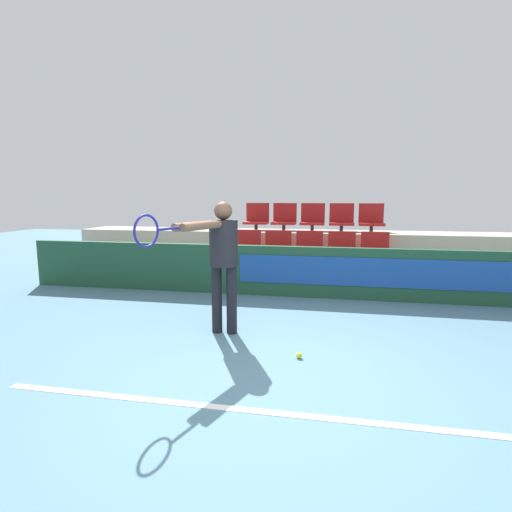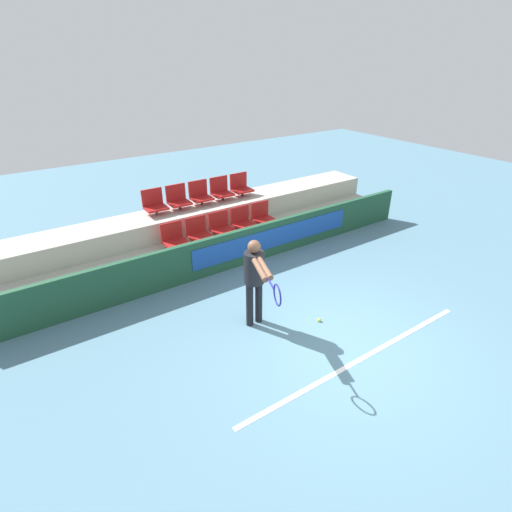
{
  "view_description": "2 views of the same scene",
  "coord_description": "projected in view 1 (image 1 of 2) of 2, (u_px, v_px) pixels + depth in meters",
  "views": [
    {
      "loc": [
        0.44,
        -3.33,
        1.72
      ],
      "look_at": [
        -0.64,
        2.22,
        0.86
      ],
      "focal_mm": 28.0,
      "sensor_mm": 36.0,
      "label": 1
    },
    {
      "loc": [
        -4.17,
        -3.53,
        4.41
      ],
      "look_at": [
        -0.16,
        2.38,
        0.72
      ],
      "focal_mm": 28.0,
      "sensor_mm": 36.0,
      "label": 2
    }
  ],
  "objects": [
    {
      "name": "stadium_chair_2",
      "position": [
        309.0,
        249.0,
        7.43
      ],
      "size": [
        0.5,
        0.42,
        0.57
      ],
      "color": "#333333",
      "rests_on": "bleacher_tier_front"
    },
    {
      "name": "stadium_chair_9",
      "position": [
        371.0,
        220.0,
        8.09
      ],
      "size": [
        0.5,
        0.42,
        0.57
      ],
      "color": "#333333",
      "rests_on": "bleacher_tier_middle"
    },
    {
      "name": "stadium_chair_6",
      "position": [
        284.0,
        219.0,
        8.43
      ],
      "size": [
        0.5,
        0.42,
        0.57
      ],
      "color": "#333333",
      "rests_on": "bleacher_tier_middle"
    },
    {
      "name": "stadium_chair_4",
      "position": [
        375.0,
        250.0,
        7.2
      ],
      "size": [
        0.5,
        0.42,
        0.57
      ],
      "color": "#333333",
      "rests_on": "bleacher_tier_front"
    },
    {
      "name": "stadium_chair_0",
      "position": [
        247.0,
        247.0,
        7.65
      ],
      "size": [
        0.5,
        0.42,
        0.57
      ],
      "color": "#333333",
      "rests_on": "bleacher_tier_front"
    },
    {
      "name": "ground_plane",
      "position": [
        279.0,
        389.0,
        3.58
      ],
      "size": [
        30.0,
        30.0,
        0.0
      ],
      "primitive_type": "plane",
      "color": "slate"
    },
    {
      "name": "tennis_ball",
      "position": [
        299.0,
        355.0,
        4.26
      ],
      "size": [
        0.07,
        0.07,
        0.07
      ],
      "color": "#CCDB33",
      "rests_on": "ground"
    },
    {
      "name": "stadium_chair_7",
      "position": [
        313.0,
        219.0,
        8.32
      ],
      "size": [
        0.5,
        0.42,
        0.57
      ],
      "color": "#333333",
      "rests_on": "bleacher_tier_middle"
    },
    {
      "name": "bleacher_tier_front",
      "position": [
        308.0,
        276.0,
        7.38
      ],
      "size": [
        9.93,
        0.99,
        0.5
      ],
      "color": "#ADA89E",
      "rests_on": "ground"
    },
    {
      "name": "tennis_player",
      "position": [
        220.0,
        252.0,
        4.85
      ],
      "size": [
        0.66,
        1.53,
        1.65
      ],
      "rotation": [
        0.0,
        0.0,
        -0.34
      ],
      "color": "black",
      "rests_on": "ground"
    },
    {
      "name": "stadium_chair_1",
      "position": [
        278.0,
        248.0,
        7.54
      ],
      "size": [
        0.5,
        0.42,
        0.57
      ],
      "color": "#333333",
      "rests_on": "bleacher_tier_front"
    },
    {
      "name": "stadium_chair_8",
      "position": [
        342.0,
        219.0,
        8.2
      ],
      "size": [
        0.5,
        0.42,
        0.57
      ],
      "color": "#333333",
      "rests_on": "bleacher_tier_middle"
    },
    {
      "name": "court_baseline",
      "position": [
        272.0,
        413.0,
        3.18
      ],
      "size": [
        4.79,
        0.08,
        0.01
      ],
      "color": "white",
      "rests_on": "ground"
    },
    {
      "name": "barrier_wall",
      "position": [
        308.0,
        272.0,
        6.78
      ],
      "size": [
        10.33,
        0.14,
        0.87
      ],
      "color": "#1E4C33",
      "rests_on": "ground"
    },
    {
      "name": "stadium_chair_3",
      "position": [
        342.0,
        250.0,
        7.31
      ],
      "size": [
        0.5,
        0.42,
        0.57
      ],
      "color": "#333333",
      "rests_on": "bleacher_tier_front"
    },
    {
      "name": "bleacher_tier_middle",
      "position": [
        311.0,
        255.0,
        8.3
      ],
      "size": [
        9.93,
        0.99,
        0.99
      ],
      "color": "#ADA89E",
      "rests_on": "ground"
    },
    {
      "name": "stadium_chair_5",
      "position": [
        257.0,
        218.0,
        8.54
      ],
      "size": [
        0.5,
        0.42,
        0.57
      ],
      "color": "#333333",
      "rests_on": "bleacher_tier_middle"
    }
  ]
}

